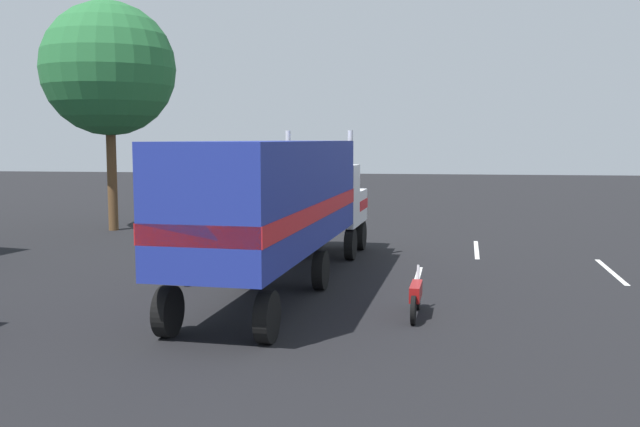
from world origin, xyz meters
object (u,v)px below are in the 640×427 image
semi_truck (283,199)px  person_bystander (186,255)px  motorcycle (416,296)px  tree_center (109,69)px

semi_truck → person_bystander: semi_truck is taller
motorcycle → person_bystander: bearing=68.5°
tree_center → motorcycle: bearing=-135.1°
person_bystander → tree_center: (11.38, 7.37, 6.46)m
person_bystander → tree_center: 15.02m
semi_truck → person_bystander: (-0.24, 2.81, -1.63)m
semi_truck → motorcycle: 5.11m
semi_truck → tree_center: tree_center is taller
tree_center → person_bystander: bearing=-147.1°
person_bystander → motorcycle: (-2.58, -6.55, -0.41)m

